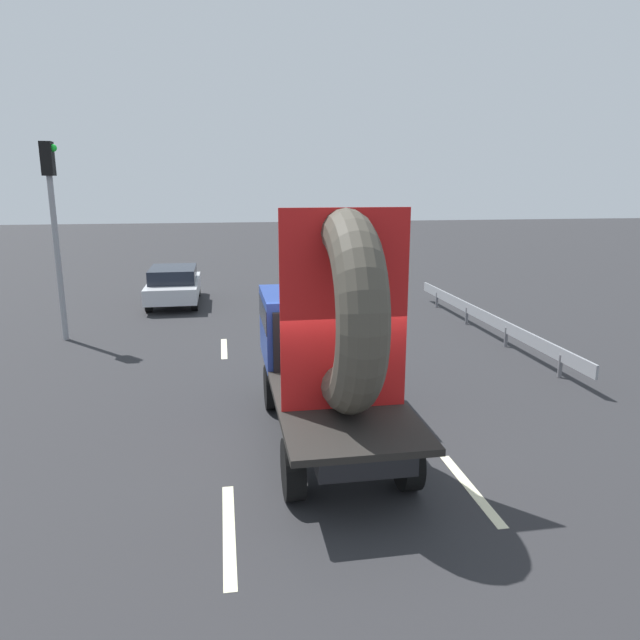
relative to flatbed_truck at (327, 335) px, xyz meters
name	(u,v)px	position (x,y,z in m)	size (l,w,h in m)	color
ground_plane	(336,453)	(0.03, -0.71, -1.89)	(120.00, 120.00, 0.00)	#28282B
flatbed_truck	(327,335)	(0.00, 0.00, 0.00)	(2.02, 5.55, 4.10)	black
distant_sedan	(174,284)	(-3.56, 12.54, -1.14)	(1.82, 4.25, 1.39)	black
traffic_light	(53,213)	(-6.30, 7.78, 1.74)	(0.42, 0.36, 5.53)	gray
guardrail	(485,318)	(5.94, 6.28, -1.36)	(0.10, 10.66, 0.71)	gray
lane_dash_left_near	(229,532)	(-1.78, -2.69, -1.88)	(2.34, 0.16, 0.01)	beige
lane_dash_left_far	(224,348)	(-1.78, 6.04, -1.88)	(2.00, 0.16, 0.01)	beige
lane_dash_right_near	(470,488)	(1.78, -2.17, -1.88)	(2.11, 0.16, 0.01)	beige
lane_dash_right_far	(351,343)	(1.78, 6.03, -1.88)	(2.35, 0.16, 0.01)	beige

